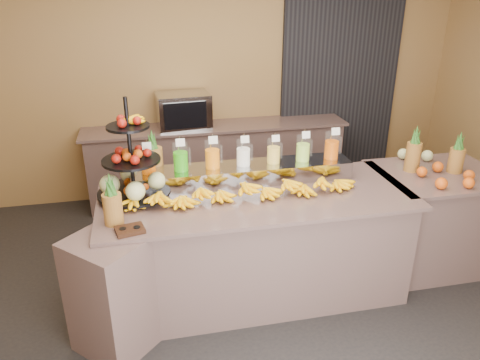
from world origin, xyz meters
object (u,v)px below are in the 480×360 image
object	(u,v)px
pitcher_tray	(243,173)
banana_heap	(243,189)
fruit_stand	(137,173)
oven_warmer	(183,110)
condiment_caddy	(130,230)
right_fruit_pile	(439,167)

from	to	relation	value
pitcher_tray	banana_heap	size ratio (longest dim) A/B	1.00
fruit_stand	oven_warmer	world-z (taller)	fruit_stand
banana_heap	oven_warmer	distance (m)	1.99
banana_heap	fruit_stand	size ratio (longest dim) A/B	2.31
fruit_stand	condiment_caddy	bearing A→B (deg)	-94.92
pitcher_tray	condiment_caddy	xyz separation A→B (m)	(-0.94, -0.67, -0.06)
fruit_stand	oven_warmer	distance (m)	1.87
pitcher_tray	condiment_caddy	size ratio (longest dim) A/B	9.72
fruit_stand	oven_warmer	size ratio (longest dim) A/B	1.36
banana_heap	condiment_caddy	bearing A→B (deg)	-156.89
pitcher_tray	condiment_caddy	world-z (taller)	pitcher_tray
banana_heap	fruit_stand	world-z (taller)	fruit_stand
fruit_stand	right_fruit_pile	xyz separation A→B (m)	(2.55, -0.13, -0.12)
pitcher_tray	fruit_stand	bearing A→B (deg)	-172.47
pitcher_tray	fruit_stand	xyz separation A→B (m)	(-0.87, -0.11, 0.13)
condiment_caddy	pitcher_tray	bearing A→B (deg)	35.30
pitcher_tray	oven_warmer	bearing A→B (deg)	101.14
banana_heap	oven_warmer	bearing A→B (deg)	97.57
pitcher_tray	fruit_stand	distance (m)	0.89
condiment_caddy	fruit_stand	bearing A→B (deg)	82.56
banana_heap	pitcher_tray	bearing A→B (deg)	76.99
banana_heap	condiment_caddy	size ratio (longest dim) A/B	9.76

